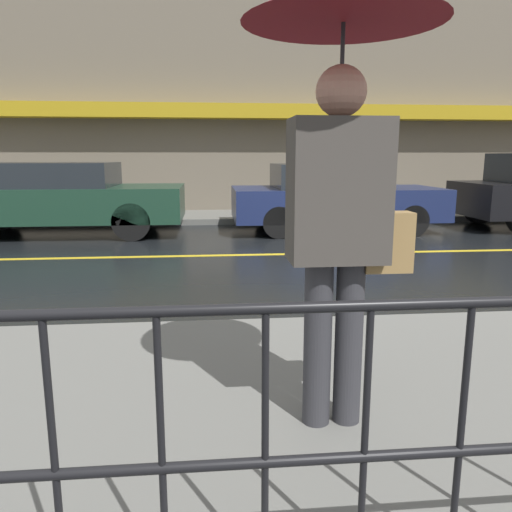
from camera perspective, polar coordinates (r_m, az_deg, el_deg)
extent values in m
plane|color=black|center=(7.94, 7.68, 0.28)|extent=(80.00, 80.00, 0.00)
cube|color=slate|center=(3.50, 26.82, -14.37)|extent=(28.00, 2.93, 0.13)
cube|color=slate|center=(12.29, 2.98, 4.58)|extent=(28.00, 2.00, 0.13)
cube|color=gold|center=(7.94, 7.68, 0.30)|extent=(25.20, 0.12, 0.01)
cube|color=#706656|center=(13.40, 2.36, 16.72)|extent=(28.00, 0.30, 5.53)
cube|color=#B79319|center=(12.97, 2.62, 16.16)|extent=(16.80, 0.55, 0.35)
cylinder|color=black|center=(1.76, -22.04, -20.87)|extent=(0.02, 0.02, 0.93)
cylinder|color=black|center=(1.70, -10.71, -21.44)|extent=(0.02, 0.02, 0.93)
cylinder|color=black|center=(1.70, 1.05, -21.21)|extent=(0.02, 0.02, 0.93)
cylinder|color=black|center=(1.76, 12.30, -20.23)|extent=(0.02, 0.02, 0.93)
cylinder|color=black|center=(1.88, 22.32, -18.74)|extent=(0.02, 0.02, 0.93)
cylinder|color=#333338|center=(2.62, 7.05, -9.91)|extent=(0.14, 0.14, 0.87)
cylinder|color=#333338|center=(2.66, 10.53, -9.70)|extent=(0.14, 0.14, 0.87)
cube|color=#47423D|center=(2.47, 9.35, 7.32)|extent=(0.47, 0.28, 0.69)
sphere|color=tan|center=(2.48, 9.71, 18.07)|extent=(0.24, 0.24, 0.24)
cylinder|color=#262628|center=(2.47, 9.65, 16.18)|extent=(0.02, 0.02, 0.76)
cube|color=#9E7A47|center=(2.57, 14.76, 1.56)|extent=(0.24, 0.12, 0.30)
cube|color=#193828|center=(10.42, -21.33, 5.65)|extent=(4.65, 1.94, 0.64)
cube|color=#1E2328|center=(10.44, -22.54, 8.59)|extent=(2.42, 1.78, 0.45)
cylinder|color=black|center=(11.00, -12.75, 4.98)|extent=(0.69, 0.22, 0.69)
cylinder|color=black|center=(9.31, -14.05, 3.81)|extent=(0.69, 0.22, 0.69)
cylinder|color=black|center=(11.72, -26.92, 4.41)|extent=(0.69, 0.22, 0.69)
cube|color=#19234C|center=(10.36, 9.08, 5.99)|extent=(4.17, 1.88, 0.63)
cube|color=#1E2328|center=(10.28, 8.27, 9.06)|extent=(2.17, 1.73, 0.48)
cylinder|color=black|center=(11.55, 14.26, 4.99)|extent=(0.60, 0.22, 0.60)
cylinder|color=black|center=(10.01, 17.43, 3.89)|extent=(0.60, 0.22, 0.60)
cylinder|color=black|center=(10.96, 1.37, 5.01)|extent=(0.60, 0.22, 0.60)
cylinder|color=black|center=(9.32, 2.57, 3.88)|extent=(0.60, 0.22, 0.60)
cylinder|color=black|center=(12.50, 24.15, 4.90)|extent=(0.64, 0.22, 0.64)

